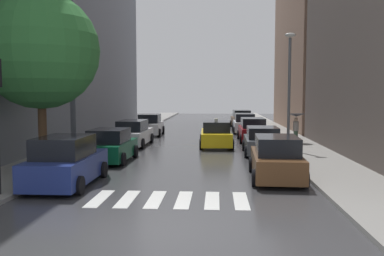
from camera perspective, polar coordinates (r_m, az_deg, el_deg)
The scene contains 18 objects.
ground_plane at distance 33.92m, azimuth 0.92°, elevation -0.96°, with size 28.00×72.00×0.04m, color #3B3B3D.
sidewalk_left at distance 34.81m, azimuth -9.84°, elevation -0.72°, with size 3.00×72.00×0.15m, color gray.
sidewalk_right at distance 34.25m, azimuth 11.85°, elevation -0.84°, with size 3.00×72.00×0.15m, color gray.
crosswalk_stripes at distance 13.34m, azimuth -3.10°, elevation -9.80°, with size 4.95×2.20×0.01m.
building_right_mid at distance 41.32m, azimuth 16.99°, elevation 9.66°, with size 6.00×15.88×14.08m, color #8C6B56.
parked_car_left_nearest at distance 15.83m, azimuth -16.93°, elevation -4.58°, with size 2.11×4.36×1.82m.
parked_car_left_second at distance 20.89m, azimuth -11.18°, elevation -2.47°, with size 2.16×4.09×1.63m.
parked_car_left_third at distance 27.01m, azimuth -8.09°, elevation -0.78°, with size 2.07×4.81×1.65m.
parked_car_left_fourth at distance 33.65m, azimuth -5.79°, elevation 0.37°, with size 2.06×4.08×1.72m.
parked_car_right_nearest at distance 16.59m, azimuth 11.51°, elevation -4.22°, with size 2.14×4.44×1.71m.
parked_car_right_second at distance 23.26m, azimuth 9.63°, elevation -1.81°, with size 2.13×4.18×1.53m.
parked_car_right_third at distance 29.41m, azimuth 8.33°, elevation -0.33°, with size 2.01×4.27×1.66m.
parked_car_right_fourth at distance 35.74m, azimuth 7.21°, elevation 0.58°, with size 2.00×4.31×1.66m.
parked_car_right_fifth at distance 41.07m, azimuth 6.80°, elevation 1.17°, with size 2.14×4.30×1.74m.
taxi_midroad at distance 26.30m, azimuth 3.33°, elevation -0.91°, with size 2.17×4.61×1.81m.
pedestrian_foreground at distance 27.84m, azimuth 14.12°, elevation 1.00°, with size 1.15×1.15×1.90m.
street_tree_left at distance 19.05m, azimuth -20.15°, elevation 9.97°, with size 5.00×5.00×7.54m.
lamp_post_right at distance 24.09m, azimuth 13.23°, elevation 6.09°, with size 0.60×0.28×6.59m.
Camera 1 is at (1.48, -9.72, 3.36)m, focal length 38.79 mm.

